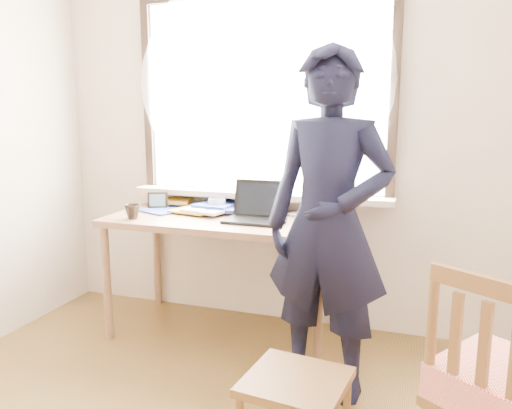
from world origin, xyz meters
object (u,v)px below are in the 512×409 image
(mug_white, at_px, (217,205))
(mug_dark, at_px, (133,212))
(work_chair, at_px, (296,392))
(laptop, at_px, (257,211))
(side_chair, at_px, (505,391))
(person, at_px, (328,225))
(desk, at_px, (224,229))

(mug_white, height_order, mug_dark, mug_white)
(mug_white, xyz_separation_m, work_chair, (0.89, -1.29, -0.51))
(laptop, bearing_deg, work_chair, -64.03)
(mug_dark, height_order, side_chair, side_chair)
(side_chair, xyz_separation_m, person, (-0.77, 0.67, 0.41))
(work_chair, bearing_deg, side_chair, -0.63)
(desk, relative_size, person, 0.83)
(desk, relative_size, mug_dark, 15.12)
(person, bearing_deg, desk, 156.39)
(desk, bearing_deg, side_chair, -36.43)
(desk, xyz_separation_m, mug_white, (-0.11, 0.15, 0.13))
(laptop, distance_m, work_chair, 1.34)
(person, bearing_deg, work_chair, -82.18)
(side_chair, bearing_deg, mug_dark, 156.64)
(desk, height_order, laptop, laptop)
(work_chair, bearing_deg, laptop, 115.97)
(work_chair, bearing_deg, mug_white, 124.73)
(mug_white, xyz_separation_m, side_chair, (1.67, -1.30, -0.35))
(mug_dark, bearing_deg, person, -9.92)
(mug_dark, height_order, person, person)
(mug_white, relative_size, side_chair, 0.13)
(laptop, relative_size, work_chair, 0.81)
(desk, height_order, mug_dark, mug_dark)
(desk, distance_m, work_chair, 1.43)
(mug_white, bearing_deg, mug_dark, -137.31)
(laptop, bearing_deg, side_chair, -40.41)
(laptop, relative_size, mug_white, 2.97)
(desk, distance_m, side_chair, 1.94)
(laptop, bearing_deg, desk, 173.33)
(desk, bearing_deg, mug_dark, -155.86)
(mug_white, bearing_deg, desk, -53.05)
(laptop, bearing_deg, mug_dark, -164.64)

